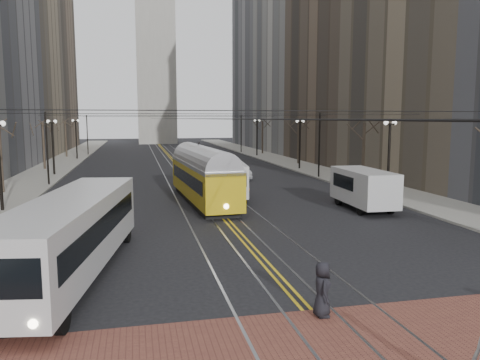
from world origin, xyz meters
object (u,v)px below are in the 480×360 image
sedan_silver (238,171)px  transit_bus (72,237)px  sedan_grey (237,168)px  pedestrian_a (322,289)px  cargo_van (363,190)px  streetcar (203,181)px  rear_bus (226,177)px

sedan_silver → transit_bus: bearing=-118.2°
transit_bus → sedan_grey: size_ratio=2.74×
transit_bus → sedan_silver: size_ratio=2.65×
sedan_grey → pedestrian_a: size_ratio=2.61×
sedan_silver → pedestrian_a: size_ratio=2.69×
cargo_van → sedan_grey: 20.61m
streetcar → cargo_van: (10.01, -5.02, -0.24)m
streetcar → pedestrian_a: size_ratio=7.77×
sedan_grey → sedan_silver: (-0.54, -2.87, -0.00)m
rear_bus → pedestrian_a: rear_bus is taller
streetcar → cargo_van: streetcar is taller
transit_bus → rear_bus: transit_bus is taller
rear_bus → sedan_grey: size_ratio=2.35×
cargo_van → sedan_silver: (-4.76, 17.29, -0.56)m
streetcar → cargo_van: size_ratio=2.22×
sedan_grey → rear_bus: bearing=-111.2°
cargo_van → sedan_grey: size_ratio=1.34×
pedestrian_a → transit_bus: bearing=65.3°
transit_bus → streetcar: size_ratio=0.92×
rear_bus → sedan_silver: (2.95, 9.21, -0.61)m
cargo_van → sedan_grey: cargo_van is taller
cargo_van → streetcar: bearing=155.1°
sedan_silver → pedestrian_a: bearing=-101.5°
sedan_silver → pedestrian_a: 32.93m
transit_bus → sedan_silver: (12.37, 27.12, -0.77)m
transit_bus → rear_bus: (9.42, 17.91, -0.16)m
transit_bus → sedan_silver: transit_bus is taller
transit_bus → pedestrian_a: bearing=-25.4°
transit_bus → sedan_silver: 29.82m
rear_bus → sedan_silver: rear_bus is taller
transit_bus → sedan_grey: 32.66m
streetcar → rear_bus: size_ratio=1.26×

